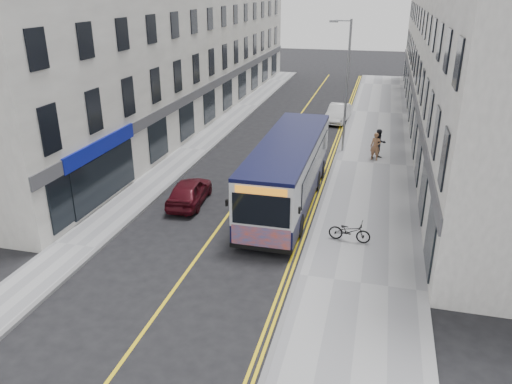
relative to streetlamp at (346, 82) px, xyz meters
The scene contains 17 objects.
ground 15.25m from the streetlamp, 106.58° to the right, with size 140.00×140.00×0.00m, color black.
pavement_east 5.20m from the streetlamp, 43.87° to the right, with size 4.50×64.00×0.12m, color #99999B.
pavement_west 10.33m from the streetlamp, 167.70° to the right, with size 2.00×64.00×0.12m, color #99999B.
kerb_east 4.76m from the streetlamp, 94.85° to the right, with size 0.18×64.00×0.13m, color slate.
kerb_west 9.45m from the streetlamp, 166.24° to the right, with size 0.18×64.00×0.13m, color slate.
road_centre_line 6.37m from the streetlamp, 154.37° to the right, with size 0.12×64.00×0.01m, color yellow.
road_dbl_yellow_inner 4.85m from the streetlamp, 107.21° to the right, with size 0.10×64.00×0.01m, color yellow.
road_dbl_yellow_outer 4.83m from the streetlamp, 101.85° to the right, with size 0.10×64.00×0.01m, color yellow.
terrace_east 10.35m from the streetlamp, 43.68° to the left, with size 6.00×46.00×13.00m, color white.
terrace_west 15.06m from the streetlamp, 152.01° to the left, with size 6.00×46.00×13.00m, color silver.
streetlamp is the anchor object (origin of this frame).
city_bus 9.35m from the streetlamp, 101.45° to the right, with size 2.54×10.86×3.15m.
bicycle 12.86m from the streetlamp, 83.33° to the right, with size 0.59×1.69×0.89m, color black.
pedestrian_near 4.25m from the streetlamp, 33.29° to the right, with size 0.60×0.39×1.65m, color #986745.
pedestrian_far 4.19m from the streetlamp, 23.16° to the right, with size 0.86×0.67×1.77m, color black.
car_white 8.62m from the streetlamp, 97.17° to the left, with size 1.41×4.04×1.33m, color silver.
car_maroon 12.39m from the streetlamp, 122.44° to the right, with size 1.50×3.72×1.27m, color #470B14.
Camera 1 is at (6.35, -16.57, 9.69)m, focal length 35.00 mm.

